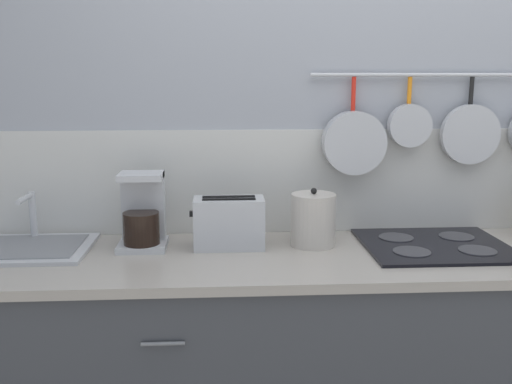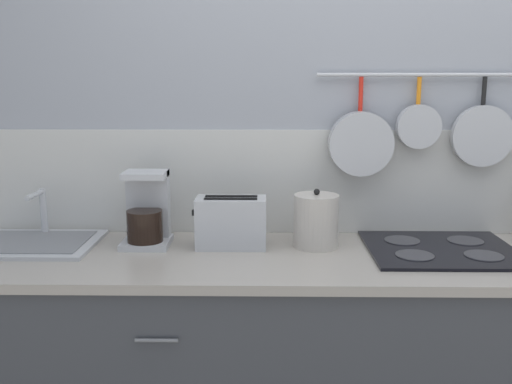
% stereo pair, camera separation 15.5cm
% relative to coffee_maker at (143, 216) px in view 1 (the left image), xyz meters
% --- Properties ---
extents(wall_back, '(7.20, 0.16, 2.60)m').
position_rel_coffee_maker_xyz_m(wall_back, '(0.95, 0.22, 0.25)').
color(wall_back, '#999EA8').
rests_on(wall_back, ground_plane).
extents(cabinet_base, '(3.34, 0.62, 0.87)m').
position_rel_coffee_maker_xyz_m(cabinet_base, '(0.95, -0.14, -0.59)').
color(cabinet_base, '#3F4247').
rests_on(cabinet_base, ground_plane).
extents(countertop, '(3.38, 0.64, 0.03)m').
position_rel_coffee_maker_xyz_m(countertop, '(0.95, -0.14, -0.14)').
color(countertop, '#A59E93').
rests_on(countertop, cabinet_base).
extents(sink_basin, '(0.50, 0.39, 0.20)m').
position_rel_coffee_maker_xyz_m(sink_basin, '(-0.45, -0.03, -0.10)').
color(sink_basin, '#B7BABF').
rests_on(sink_basin, countertop).
extents(coffee_maker, '(0.18, 0.19, 0.29)m').
position_rel_coffee_maker_xyz_m(coffee_maker, '(0.00, 0.00, 0.00)').
color(coffee_maker, '#B7BABF').
rests_on(coffee_maker, countertop).
extents(toaster, '(0.28, 0.14, 0.20)m').
position_rel_coffee_maker_xyz_m(toaster, '(0.33, -0.03, -0.02)').
color(toaster, '#B7BABF').
rests_on(toaster, countertop).
extents(kettle, '(0.17, 0.17, 0.23)m').
position_rel_coffee_maker_xyz_m(kettle, '(0.66, -0.02, -0.02)').
color(kettle, beige).
rests_on(kettle, countertop).
extents(cooktop, '(0.55, 0.48, 0.01)m').
position_rel_coffee_maker_xyz_m(cooktop, '(1.13, -0.08, -0.11)').
color(cooktop, black).
rests_on(cooktop, countertop).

